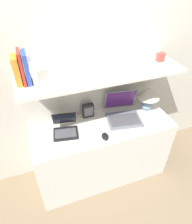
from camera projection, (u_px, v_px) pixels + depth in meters
name	position (u px, v px, depth m)	size (l,w,h in m)	color
ground_plane	(109.00, 190.00, 2.28)	(12.00, 12.00, 0.00)	#7A664C
wall_back	(92.00, 72.00, 1.98)	(6.00, 0.05, 2.40)	beige
desk	(102.00, 151.00, 2.24)	(1.43, 0.52, 0.77)	silver
back_riser	(94.00, 117.00, 2.28)	(1.43, 0.04, 1.31)	beige
shelf	(101.00, 72.00, 1.71)	(1.43, 0.47, 0.03)	silver
table_lamp	(148.00, 94.00, 2.10)	(0.25, 0.25, 0.28)	#7593B2
laptop_large	(123.00, 113.00, 2.07)	(0.40, 0.41, 0.28)	slate
laptop_small	(65.00, 128.00, 1.91)	(0.27, 0.28, 0.18)	black
computer_mouse	(105.00, 136.00, 1.86)	(0.08, 0.11, 0.03)	black
router_box	(88.00, 111.00, 2.07)	(0.12, 0.05, 0.15)	black
book_orange	(17.00, 71.00, 1.46)	(0.04, 0.13, 0.22)	orange
book_red	(22.00, 68.00, 1.46)	(0.02, 0.15, 0.25)	#A82823
book_blue	(26.00, 68.00, 1.47)	(0.03, 0.15, 0.24)	#284293
book_white	(33.00, 71.00, 1.50)	(0.05, 0.13, 0.18)	silver
shelf_gadget	(160.00, 57.00, 1.83)	(0.07, 0.05, 0.08)	#CC3D33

